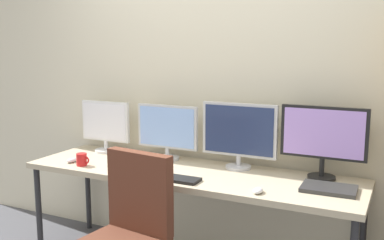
{
  "coord_description": "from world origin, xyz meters",
  "views": [
    {
      "loc": [
        1.34,
        -2.09,
        1.6
      ],
      "look_at": [
        0.0,
        0.65,
        1.09
      ],
      "focal_mm": 41.94,
      "sensor_mm": 36.0,
      "label": 1
    }
  ],
  "objects": [
    {
      "name": "mouse_left_side",
      "position": [
        0.58,
        0.35,
        0.76
      ],
      "size": [
        0.06,
        0.1,
        0.03
      ],
      "primitive_type": "ellipsoid",
      "color": "silver",
      "rests_on": "desk"
    },
    {
      "name": "wall_back",
      "position": [
        0.0,
        1.02,
        1.3
      ],
      "size": [
        4.76,
        0.1,
        2.6
      ],
      "color": "beige",
      "rests_on": "ground_plane"
    },
    {
      "name": "mouse_right_side",
      "position": [
        -0.88,
        0.42,
        0.76
      ],
      "size": [
        0.06,
        0.1,
        0.03
      ],
      "primitive_type": "ellipsoid",
      "color": "silver",
      "rests_on": "desk"
    },
    {
      "name": "monitor_center_left",
      "position": [
        -0.29,
        0.81,
        0.97
      ],
      "size": [
        0.5,
        0.18,
        0.42
      ],
      "color": "silver",
      "rests_on": "desk"
    },
    {
      "name": "desk",
      "position": [
        0.0,
        0.6,
        0.69
      ],
      "size": [
        2.36,
        0.68,
        0.74
      ],
      "color": "tan",
      "rests_on": "ground_plane"
    },
    {
      "name": "monitor_center_right",
      "position": [
        0.29,
        0.81,
        0.99
      ],
      "size": [
        0.54,
        0.18,
        0.46
      ],
      "color": "silver",
      "rests_on": "desk"
    },
    {
      "name": "coffee_mug",
      "position": [
        -0.76,
        0.38,
        0.79
      ],
      "size": [
        0.11,
        0.08,
        0.09
      ],
      "color": "red",
      "rests_on": "desk"
    },
    {
      "name": "monitor_far_left",
      "position": [
        -0.86,
        0.81,
        0.96
      ],
      "size": [
        0.44,
        0.18,
        0.41
      ],
      "color": "silver",
      "rests_on": "desk"
    },
    {
      "name": "laptop_closed",
      "position": [
        0.94,
        0.59,
        0.75
      ],
      "size": [
        0.33,
        0.23,
        0.02
      ],
      "primitive_type": "cube",
      "rotation": [
        0.0,
        0.0,
        0.03
      ],
      "color": "#2D2D2D",
      "rests_on": "desk"
    },
    {
      "name": "monitor_far_right",
      "position": [
        0.86,
        0.81,
        1.02
      ],
      "size": [
        0.55,
        0.18,
        0.48
      ],
      "color": "black",
      "rests_on": "desk"
    },
    {
      "name": "keyboard_main",
      "position": [
        0.0,
        0.37,
        0.75
      ],
      "size": [
        0.36,
        0.13,
        0.02
      ],
      "primitive_type": "cube",
      "color": "black",
      "rests_on": "desk"
    }
  ]
}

